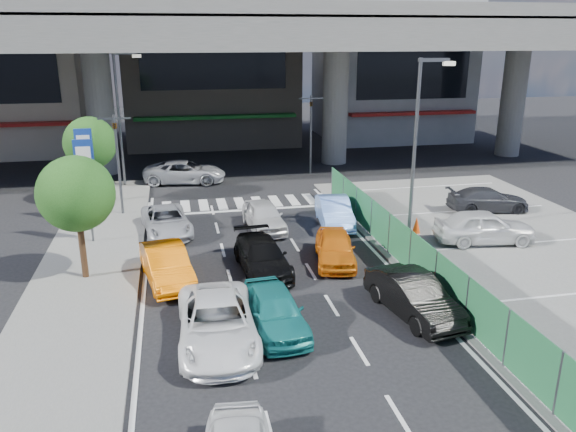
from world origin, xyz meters
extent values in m
plane|color=black|center=(0.00, 0.00, 0.00)|extent=(120.00, 120.00, 0.00)
cube|color=#626260|center=(11.00, 2.00, 0.03)|extent=(12.00, 28.00, 0.06)
cube|color=#626260|center=(-7.00, 4.00, 0.06)|extent=(4.00, 30.00, 0.12)
cylinder|color=#61615D|center=(-8.00, 22.00, 4.00)|extent=(1.80, 1.80, 8.00)
cylinder|color=#61615D|center=(8.00, 22.00, 4.00)|extent=(1.80, 1.80, 8.00)
cylinder|color=#61615D|center=(22.00, 22.00, 4.00)|extent=(1.80, 1.80, 8.00)
cube|color=#61615D|center=(0.00, 22.00, 9.00)|extent=(64.00, 14.00, 2.00)
cube|color=#61615D|center=(0.00, 15.20, 10.30)|extent=(64.00, 0.40, 0.90)
cube|color=#61615D|center=(0.00, 28.80, 10.30)|extent=(64.00, 0.40, 0.90)
cube|color=#ACA18B|center=(-16.00, 32.00, 6.50)|extent=(12.00, 10.00, 13.00)
cube|color=gray|center=(0.00, 33.00, 7.50)|extent=(14.00, 10.00, 15.00)
cube|color=#13631E|center=(0.00, 27.90, 2.80)|extent=(12.60, 1.60, 0.25)
cube|color=black|center=(0.00, 27.98, 8.25)|extent=(11.20, 0.10, 6.75)
cube|color=gray|center=(16.00, 32.00, 6.00)|extent=(12.00, 10.00, 12.00)
cube|color=#A21714|center=(16.00, 26.90, 2.80)|extent=(10.80, 1.60, 0.25)
cube|color=black|center=(16.00, 26.98, 6.60)|extent=(9.60, 0.10, 5.40)
cylinder|color=#595B60|center=(-6.20, 12.00, 2.60)|extent=(0.14, 0.14, 5.20)
cube|color=#595B60|center=(-6.20, 12.00, 5.00)|extent=(1.60, 0.08, 0.08)
imported|color=black|center=(-6.20, 12.00, 4.70)|extent=(0.26, 1.24, 0.50)
cylinder|color=#595B60|center=(5.50, 19.00, 2.60)|extent=(0.14, 0.14, 5.20)
cube|color=#595B60|center=(5.50, 19.00, 5.00)|extent=(1.60, 0.08, 0.08)
imported|color=black|center=(5.50, 19.00, 4.70)|extent=(0.26, 1.24, 0.50)
cylinder|color=#595B60|center=(7.00, 6.00, 4.00)|extent=(0.16, 0.16, 8.00)
cube|color=#595B60|center=(7.60, 6.00, 7.90)|extent=(1.40, 0.15, 0.15)
cube|color=silver|center=(8.30, 6.00, 7.75)|extent=(0.50, 0.22, 0.18)
cylinder|color=#595B60|center=(-6.50, 18.00, 4.00)|extent=(0.16, 0.16, 8.00)
cube|color=#595B60|center=(-5.90, 18.00, 7.90)|extent=(1.40, 0.15, 0.15)
cube|color=silver|center=(-5.20, 18.00, 7.75)|extent=(0.50, 0.22, 0.18)
cylinder|color=#595B60|center=(-7.20, 8.00, 1.10)|extent=(0.10, 0.10, 2.20)
cube|color=navy|center=(-7.20, 8.00, 3.20)|extent=(0.80, 0.12, 3.00)
cube|color=white|center=(-7.20, 7.93, 3.20)|extent=(0.60, 0.02, 2.40)
cylinder|color=#595B60|center=(-7.60, 11.00, 1.10)|extent=(0.10, 0.10, 2.20)
cube|color=navy|center=(-7.60, 11.00, 3.20)|extent=(0.80, 0.12, 3.00)
cube|color=white|center=(-7.60, 10.93, 3.20)|extent=(0.60, 0.02, 2.40)
cylinder|color=#382314|center=(-7.00, 4.00, 1.20)|extent=(0.24, 0.24, 2.40)
sphere|color=#1C4714|center=(-7.00, 4.00, 3.40)|extent=(2.80, 2.80, 2.80)
cylinder|color=#382314|center=(-7.80, 14.50, 1.20)|extent=(0.24, 0.24, 2.40)
sphere|color=#1C4714|center=(-7.80, 14.50, 3.40)|extent=(2.80, 2.80, 2.80)
imported|color=white|center=(-2.45, -1.71, 0.69)|extent=(2.40, 5.02, 1.38)
imported|color=teal|center=(-0.61, -1.21, 0.68)|extent=(1.89, 4.08, 1.35)
imported|color=black|center=(4.05, -1.20, 0.69)|extent=(2.18, 4.38, 1.38)
imported|color=orange|center=(-3.95, 3.15, 0.69)|extent=(2.22, 4.39, 1.38)
imported|color=black|center=(-0.27, 3.41, 0.63)|extent=(2.05, 4.43, 1.26)
imported|color=orange|center=(2.79, 3.71, 0.65)|extent=(2.27, 4.03, 1.30)
imported|color=#B1B3B9|center=(-3.96, 8.71, 0.61)|extent=(2.60, 4.62, 1.22)
imported|color=silver|center=(0.60, 8.35, 0.67)|extent=(1.88, 4.06, 1.35)
imported|color=#71A0F7|center=(4.08, 8.31, 0.68)|extent=(1.94, 4.28, 1.36)
imported|color=#B9BBC1|center=(-2.83, 18.20, 0.70)|extent=(5.35, 3.07, 1.40)
imported|color=silver|center=(9.89, 4.47, 0.80)|extent=(4.57, 2.37, 1.49)
imported|color=#303135|center=(12.60, 8.79, 0.67)|extent=(4.40, 2.26, 1.22)
cone|color=#F1480D|center=(7.50, 6.29, 0.44)|extent=(0.40, 0.40, 0.77)
camera|label=1|loc=(-3.39, -16.82, 8.89)|focal=35.00mm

